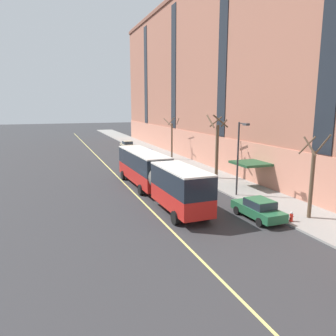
% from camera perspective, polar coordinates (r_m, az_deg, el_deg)
% --- Properties ---
extents(ground_plane, '(260.00, 260.00, 0.00)m').
position_cam_1_polar(ground_plane, '(30.93, -2.67, -4.77)').
color(ground_plane, '#303033').
extents(sidewalk, '(5.08, 160.00, 0.15)m').
position_cam_1_polar(sidewalk, '(37.16, 9.46, -2.11)').
color(sidewalk, gray).
rests_on(sidewalk, ground).
extents(apartment_facade, '(15.20, 110.00, 26.29)m').
position_cam_1_polar(apartment_facade, '(39.19, 23.83, 17.03)').
color(apartment_facade, '#A36651').
rests_on(apartment_facade, ground).
extents(city_bus, '(3.19, 18.58, 3.68)m').
position_cam_1_polar(city_bus, '(30.40, -2.23, -0.91)').
color(city_bus, red).
rests_on(city_bus, ground).
extents(parked_car_green_0, '(2.05, 4.61, 1.56)m').
position_cam_1_polar(parked_car_green_0, '(25.34, 15.44, -6.88)').
color(parked_car_green_0, '#23603D').
rests_on(parked_car_green_0, ground).
extents(parked_car_navy_1, '(2.00, 4.66, 1.56)m').
position_cam_1_polar(parked_car_navy_1, '(51.89, -3.90, 2.50)').
color(parked_car_navy_1, navy).
rests_on(parked_car_navy_1, ground).
extents(parked_car_green_2, '(1.97, 4.56, 1.56)m').
position_cam_1_polar(parked_car_green_2, '(44.19, -1.15, 1.05)').
color(parked_car_green_2, '#23603D').
rests_on(parked_car_green_2, ground).
extents(parked_car_champagne_4, '(2.00, 4.41, 1.56)m').
position_cam_1_polar(parked_car_champagne_4, '(37.79, 2.34, -0.65)').
color(parked_car_champagne_4, '#BCAD89').
rests_on(parked_car_champagne_4, ground).
extents(parked_car_champagne_5, '(2.04, 4.81, 1.56)m').
position_cam_1_polar(parked_car_champagne_5, '(63.79, -7.11, 4.02)').
color(parked_car_champagne_5, '#BCAD89').
rests_on(parked_car_champagne_5, ground).
extents(street_tree_near_corner, '(1.59, 1.60, 6.22)m').
position_cam_1_polar(street_tree_near_corner, '(25.97, 23.76, -1.59)').
color(street_tree_near_corner, brown).
rests_on(street_tree_near_corner, sidewalk).
extents(street_tree_mid_block, '(1.94, 2.03, 7.23)m').
position_cam_1_polar(street_tree_mid_block, '(37.23, 8.53, 3.86)').
color(street_tree_mid_block, brown).
rests_on(street_tree_mid_block, sidewalk).
extents(street_tree_far_uptown, '(2.30, 1.87, 6.40)m').
position_cam_1_polar(street_tree_far_uptown, '(50.23, 0.69, 5.25)').
color(street_tree_far_uptown, brown).
rests_on(street_tree_far_uptown, sidewalk).
extents(street_lamp, '(0.36, 1.48, 6.72)m').
position_cam_1_polar(street_lamp, '(30.16, 12.34, 2.90)').
color(street_lamp, '#2D2D30').
rests_on(street_lamp, sidewalk).
extents(fire_hydrant, '(0.42, 0.24, 0.72)m').
position_cam_1_polar(fire_hydrant, '(25.29, 20.67, -7.93)').
color(fire_hydrant, red).
rests_on(fire_hydrant, sidewalk).
extents(lane_centerline, '(0.16, 140.00, 0.01)m').
position_cam_1_polar(lane_centerline, '(33.34, -6.64, -3.67)').
color(lane_centerline, '#E0D66B').
rests_on(lane_centerline, ground).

